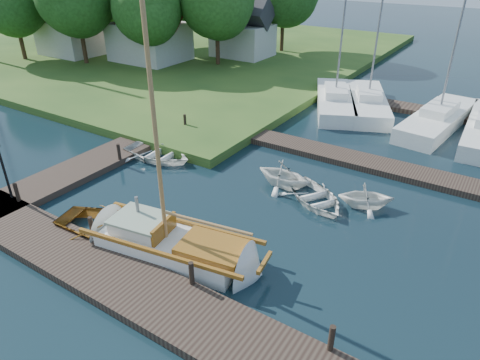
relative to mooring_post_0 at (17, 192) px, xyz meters
The scene contains 26 objects.
ground 9.04m from the mooring_post_0, 33.69° to the left, with size 160.00×160.00×0.00m, color black.
near_dock 7.59m from the mooring_post_0, ahead, with size 18.00×2.20×0.30m, color #2D2019.
left_dock 7.04m from the mooring_post_0, 94.09° to the left, with size 2.20×18.00×0.30m, color #2D2019.
far_dock 14.93m from the mooring_post_0, 50.44° to the left, with size 14.00×1.60×0.30m, color #2D2019.
shore 33.90m from the mooring_post_0, 127.21° to the left, with size 50.00×40.00×0.50m, color #2C4F1D.
mooring_post_0 is the anchor object (origin of this frame).
mooring_post_1 4.50m from the mooring_post_0, ahead, with size 0.16×0.16×0.80m, color black.
mooring_post_2 9.00m from the mooring_post_0, ahead, with size 0.16×0.16×0.80m, color black.
mooring_post_3 13.50m from the mooring_post_0, ahead, with size 0.16×0.16×0.80m, color black.
mooring_post_4 5.02m from the mooring_post_0, 84.29° to the left, with size 0.16×0.16×0.80m, color black.
mooring_post_5 10.01m from the mooring_post_0, 87.14° to the left, with size 0.16×0.16×0.80m, color black.
lamp_post 1.27m from the mooring_post_0, behind, with size 0.24×0.24×2.44m.
sailboat 7.52m from the mooring_post_0, ahead, with size 7.37×3.07×9.83m.
dinghy 4.65m from the mooring_post_0, ahead, with size 3.02×4.23×0.88m, color brown.
tender_a 6.70m from the mooring_post_0, 76.38° to the left, with size 2.66×3.72×0.77m, color white.
tender_b 11.09m from the mooring_post_0, 42.12° to the left, with size 2.18×2.53×1.33m, color white.
tender_c 12.15m from the mooring_post_0, 34.76° to the left, with size 2.35×3.30×0.68m, color white.
tender_d 14.14m from the mooring_post_0, 33.09° to the left, with size 1.91×2.21×1.17m, color white.
marina_boat_0 19.79m from the mooring_post_0, 72.32° to the left, with size 5.39×8.27×9.96m.
marina_boat_1 21.19m from the mooring_post_0, 67.92° to the left, with size 5.18×8.25×10.65m.
marina_boat_2 22.58m from the mooring_post_0, 56.50° to the left, with size 3.24×8.66×10.79m.
house_a 24.54m from the mooring_post_0, 120.76° to the left, with size 6.30×5.00×6.29m.
house_b 28.03m from the mooring_post_0, 137.17° to the left, with size 5.77×4.50×5.79m.
house_c 27.84m from the mooring_post_0, 103.54° to the left, with size 5.25×4.00×5.28m.
tree_0 27.50m from the mooring_post_0, 146.22° to the left, with size 6.12×6.07×8.28m.
tree_2 22.22m from the mooring_post_0, 118.86° to the left, with size 5.83×5.75×7.82m.
Camera 1 is at (8.19, -12.60, 9.31)m, focal length 32.00 mm.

